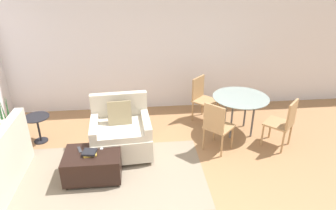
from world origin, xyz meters
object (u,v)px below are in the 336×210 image
at_px(ottoman, 93,164).
at_px(side_table, 38,124).
at_px(dining_chair_far_left, 202,96).
at_px(book_stack, 90,153).
at_px(dining_chair_near_left, 217,124).
at_px(tv_remote_secondary, 80,150).
at_px(dining_table, 240,101).
at_px(tv_remote_primary, 102,147).
at_px(armchair, 121,133).
at_px(potted_plant, 9,130).
at_px(dining_chair_near_right, 284,121).

bearing_deg(ottoman, side_table, 134.28).
bearing_deg(dining_chair_far_left, book_stack, -140.04).
bearing_deg(dining_chair_near_left, tv_remote_secondary, -169.96).
xyz_separation_m(dining_chair_near_left, dining_chair_far_left, (0.00, 1.17, 0.00)).
bearing_deg(side_table, tv_remote_secondary, -48.27).
bearing_deg(dining_table, tv_remote_primary, -158.91).
relative_size(armchair, book_stack, 4.65).
bearing_deg(book_stack, potted_plant, 142.83).
distance_m(potted_plant, dining_chair_near_left, 3.71).
bearing_deg(armchair, tv_remote_primary, -118.02).
bearing_deg(tv_remote_secondary, armchair, 41.58).
relative_size(book_stack, tv_remote_secondary, 1.27).
height_order(armchair, potted_plant, potted_plant).
height_order(armchair, dining_chair_far_left, armchair).
xyz_separation_m(armchair, dining_table, (2.17, 0.45, 0.27)).
bearing_deg(armchair, side_table, 161.99).
bearing_deg(ottoman, dining_table, 22.81).
relative_size(book_stack, dining_chair_near_left, 0.24).
bearing_deg(dining_chair_far_left, armchair, -146.83).
relative_size(potted_plant, dining_chair_far_left, 1.11).
bearing_deg(tv_remote_secondary, ottoman, -29.89).
bearing_deg(book_stack, dining_table, 22.90).
distance_m(side_table, dining_chair_near_right, 4.30).
relative_size(dining_chair_near_right, dining_chair_far_left, 1.00).
xyz_separation_m(side_table, dining_chair_far_left, (3.07, 0.55, 0.16)).
bearing_deg(tv_remote_primary, dining_chair_far_left, 39.57).
height_order(armchair, dining_chair_near_right, armchair).
relative_size(dining_table, dining_chair_near_left, 1.14).
bearing_deg(dining_chair_near_right, dining_chair_far_left, 135.00).
distance_m(side_table, dining_chair_far_left, 3.13).
distance_m(armchair, dining_table, 2.24).
bearing_deg(tv_remote_secondary, tv_remote_primary, 5.84).
bearing_deg(dining_table, book_stack, -157.10).
height_order(ottoman, dining_table, dining_table).
xyz_separation_m(armchair, ottoman, (-0.40, -0.63, -0.14)).
bearing_deg(tv_remote_primary, side_table, 141.59).
height_order(tv_remote_secondary, potted_plant, potted_plant).
relative_size(tv_remote_primary, dining_chair_far_left, 0.15).
bearing_deg(side_table, dining_table, -0.53).
xyz_separation_m(potted_plant, dining_chair_far_left, (3.62, 0.46, 0.31)).
bearing_deg(dining_chair_near_right, tv_remote_primary, -173.36).
distance_m(dining_table, dining_chair_far_left, 0.84).
bearing_deg(dining_chair_near_right, side_table, 171.69).
bearing_deg(tv_remote_primary, armchair, 61.98).
bearing_deg(side_table, armchair, -18.01).
distance_m(tv_remote_primary, dining_chair_far_left, 2.40).
height_order(armchair, book_stack, armchair).
height_order(book_stack, dining_table, dining_table).
distance_m(tv_remote_secondary, dining_table, 2.94).
bearing_deg(dining_chair_far_left, dining_chair_near_left, -90.00).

